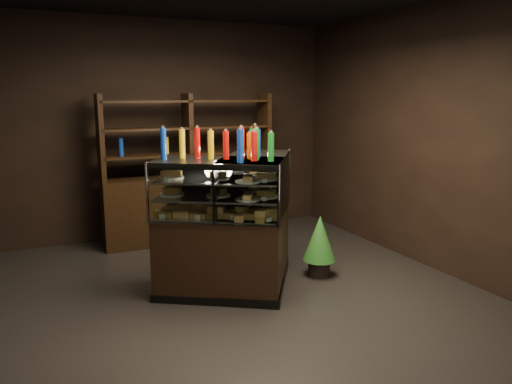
% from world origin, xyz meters
% --- Properties ---
extents(ground, '(5.00, 5.00, 0.00)m').
position_xyz_m(ground, '(0.00, 0.00, 0.00)').
color(ground, black).
rests_on(ground, ground).
extents(room_shell, '(5.02, 5.02, 3.01)m').
position_xyz_m(room_shell, '(0.00, 0.00, 1.94)').
color(room_shell, black).
rests_on(room_shell, ground).
extents(display_case, '(1.75, 1.41, 1.39)m').
position_xyz_m(display_case, '(0.20, 0.13, 0.47)').
color(display_case, black).
rests_on(display_case, ground).
extents(food_display, '(1.38, 1.07, 0.43)m').
position_xyz_m(food_display, '(0.20, 0.12, 1.02)').
color(food_display, '#B29040').
rests_on(food_display, display_case).
extents(bottles_top, '(1.21, 0.93, 0.30)m').
position_xyz_m(bottles_top, '(0.20, 0.13, 1.52)').
color(bottles_top, '#0F38B2').
rests_on(bottles_top, display_case).
extents(potted_conifer, '(0.36, 0.36, 0.78)m').
position_xyz_m(potted_conifer, '(1.16, 0.09, 0.45)').
color(potted_conifer, black).
rests_on(potted_conifer, ground).
extents(back_shelving, '(2.33, 0.44, 2.00)m').
position_xyz_m(back_shelving, '(0.28, 2.05, 0.61)').
color(back_shelving, black).
rests_on(back_shelving, ground).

